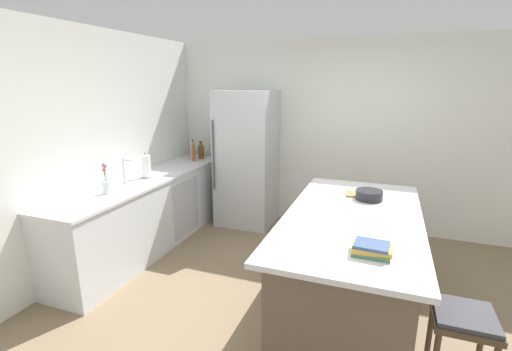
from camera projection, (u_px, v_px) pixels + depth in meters
name	position (u px, v px, depth m)	size (l,w,h in m)	color
ground_plane	(300.00, 312.00, 3.24)	(7.20, 7.20, 0.00)	#7A664C
wall_rear	(341.00, 136.00, 4.95)	(6.00, 0.10, 2.60)	silver
wall_left	(76.00, 153.00, 3.73)	(0.10, 6.00, 2.60)	silver
counter_run_left	(150.00, 212.00, 4.45)	(0.63, 2.86, 0.90)	silver
kitchen_island	(349.00, 265.00, 3.13)	(1.10, 2.17, 0.94)	brown
refrigerator	(247.00, 159.00, 5.10)	(0.78, 0.72, 1.92)	#B7BABF
bar_stool	(462.00, 330.00, 2.19)	(0.36, 0.36, 0.68)	#473828
sink_faucet	(125.00, 171.00, 4.02)	(0.15, 0.05, 0.30)	silver
flower_vase	(106.00, 185.00, 3.68)	(0.08, 0.08, 0.32)	silver
paper_towel_roll	(146.00, 167.00, 4.30)	(0.14, 0.14, 0.31)	gray
syrup_bottle	(201.00, 151.00, 5.50)	(0.07, 0.07, 0.24)	#5B3319
whiskey_bottle	(201.00, 151.00, 5.40)	(0.09, 0.09, 0.26)	brown
soda_bottle	(193.00, 151.00, 5.33)	(0.07, 0.07, 0.30)	silver
vinegar_bottle	(193.00, 153.00, 5.22)	(0.05, 0.05, 0.31)	#994C23
cookbook_stack	(371.00, 249.00, 2.31)	(0.26, 0.19, 0.08)	#4C7F60
mixing_bowl	(369.00, 195.00, 3.39)	(0.25, 0.25, 0.09)	black
cutting_board	(364.00, 194.00, 3.53)	(0.36, 0.25, 0.02)	#9E7042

